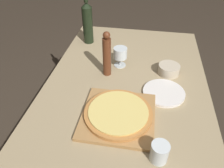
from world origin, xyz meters
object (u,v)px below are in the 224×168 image
wine_bottle (88,22)px  small_bowl (169,69)px  pizza (118,113)px  pepper_mill (107,55)px  wine_glass (120,54)px

wine_bottle → small_bowl: (0.56, -0.30, -0.12)m
pizza → wine_bottle: 0.77m
pizza → pepper_mill: pepper_mill is taller
small_bowl → wine_bottle: bearing=151.8°
pizza → small_bowl: (0.24, 0.39, -0.00)m
pepper_mill → wine_glass: 0.13m
wine_bottle → pepper_mill: wine_bottle is taller
pizza → wine_bottle: size_ratio=0.85×
pizza → pepper_mill: bearing=109.2°
wine_glass → wine_bottle: bearing=135.2°
pepper_mill → wine_glass: size_ratio=2.21×
wine_glass → small_bowl: (0.29, -0.03, -0.05)m
pepper_mill → small_bowl: 0.37m
pizza → small_bowl: 0.46m
pizza → small_bowl: small_bowl is taller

